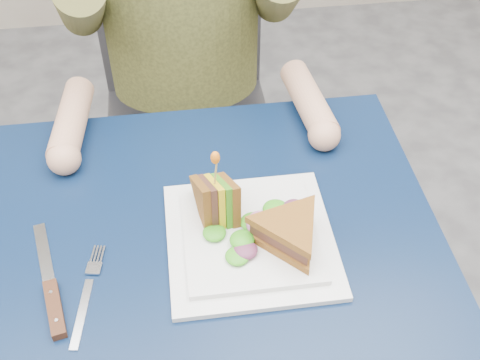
{
  "coord_description": "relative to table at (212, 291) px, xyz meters",
  "views": [
    {
      "loc": [
        -0.03,
        -0.56,
        1.47
      ],
      "look_at": [
        0.06,
        0.08,
        0.82
      ],
      "focal_mm": 45.0,
      "sensor_mm": 36.0,
      "label": 1
    }
  ],
  "objects": [
    {
      "name": "table",
      "position": [
        0.0,
        0.0,
        0.0
      ],
      "size": [
        0.75,
        0.75,
        0.73
      ],
      "color": "black",
      "rests_on": "ground"
    },
    {
      "name": "chair",
      "position": [
        0.0,
        0.72,
        -0.11
      ],
      "size": [
        0.42,
        0.4,
        0.93
      ],
      "color": "#47474C",
      "rests_on": "ground"
    },
    {
      "name": "plate",
      "position": [
        0.07,
        0.03,
        0.09
      ],
      "size": [
        0.26,
        0.26,
        0.02
      ],
      "color": "white",
      "rests_on": "table"
    },
    {
      "name": "sandwich_flat",
      "position": [
        0.12,
        0.01,
        0.12
      ],
      "size": [
        0.19,
        0.19,
        0.05
      ],
      "color": "brown",
      "rests_on": "plate"
    },
    {
      "name": "sandwich_upright",
      "position": [
        0.02,
        0.08,
        0.13
      ],
      "size": [
        0.08,
        0.13,
        0.13
      ],
      "color": "brown",
      "rests_on": "plate"
    },
    {
      "name": "fork",
      "position": [
        -0.19,
        -0.04,
        0.08
      ],
      "size": [
        0.05,
        0.18,
        0.01
      ],
      "color": "silver",
      "rests_on": "table"
    },
    {
      "name": "knife",
      "position": [
        -0.23,
        -0.04,
        0.09
      ],
      "size": [
        0.07,
        0.22,
        0.02
      ],
      "color": "silver",
      "rests_on": "table"
    },
    {
      "name": "toothpick",
      "position": [
        0.02,
        0.08,
        0.2
      ],
      "size": [
        0.01,
        0.01,
        0.06
      ],
      "primitive_type": "cylinder",
      "rotation": [
        0.14,
        0.07,
        0.0
      ],
      "color": "tan",
      "rests_on": "sandwich_upright"
    },
    {
      "name": "toothpick_frill",
      "position": [
        0.02,
        0.08,
        0.23
      ],
      "size": [
        0.01,
        0.01,
        0.02
      ],
      "primitive_type": "ellipsoid",
      "color": "orange",
      "rests_on": "sandwich_upright"
    },
    {
      "name": "lettuce_spill",
      "position": [
        0.07,
        0.04,
        0.11
      ],
      "size": [
        0.15,
        0.13,
        0.02
      ],
      "primitive_type": null,
      "color": "#337A14",
      "rests_on": "plate"
    },
    {
      "name": "onion_ring",
      "position": [
        0.08,
        0.04,
        0.11
      ],
      "size": [
        0.04,
        0.04,
        0.02
      ],
      "primitive_type": "torus",
      "rotation": [
        0.44,
        0.0,
        0.0
      ],
      "color": "#9E4C7A",
      "rests_on": "plate"
    }
  ]
}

